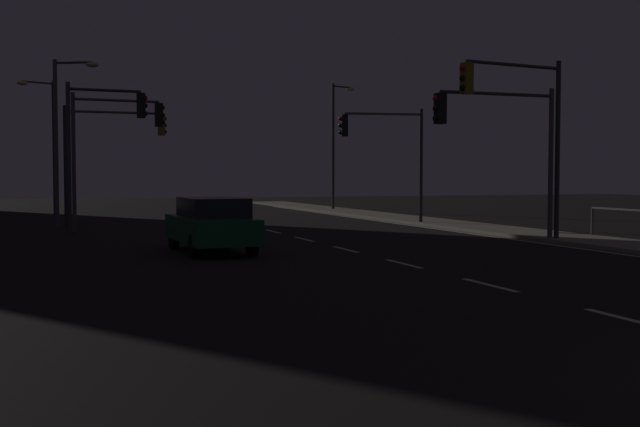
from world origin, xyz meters
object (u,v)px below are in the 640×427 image
Objects in this scene: traffic_light_far_left at (385,142)px; street_lamp_median at (48,135)px; traffic_light_near_right at (518,112)px; traffic_light_near_left at (499,131)px; traffic_light_mid_left at (114,135)px; street_lamp_far_end at (336,135)px; traffic_light_far_center at (102,130)px; car at (212,224)px; street_lamp_across_street at (63,126)px; traffic_light_overhead_east at (111,141)px.

street_lamp_median is at bearing 136.51° from traffic_light_far_left.
traffic_light_near_right is 27.40m from street_lamp_median.
traffic_light_near_left is 15.25m from traffic_light_mid_left.
traffic_light_far_left is at bearing -101.82° from street_lamp_far_end.
traffic_light_far_center is 1.76m from traffic_light_mid_left.
car is 0.91× the size of traffic_light_near_left.
traffic_light_near_left is at bearing -2.06° from car.
street_lamp_median is (-13.56, 23.27, 0.79)m from traffic_light_near_left.
street_lamp_across_street is at bearing 163.90° from traffic_light_far_left.
traffic_light_mid_left reaches higher than traffic_light_far_left.
car is at bearing -73.86° from traffic_light_far_center.
traffic_light_overhead_east is 2.25m from street_lamp_across_street.
street_lamp_far_end is 16.99m from street_lamp_median.
traffic_light_mid_left is 19.96m from street_lamp_far_end.
traffic_light_mid_left is at bearing 100.60° from car.
traffic_light_mid_left is at bearing 137.61° from traffic_light_near_right.
street_lamp_far_end is 1.06× the size of street_lamp_median.
street_lamp_median is (-1.91, 14.47, 0.50)m from traffic_light_far_center.
traffic_light_far_left is at bearing 87.42° from traffic_light_near_left.
traffic_light_far_center is at bearing -174.41° from traffic_light_far_left.
traffic_light_far_center is (-12.23, 8.99, -0.30)m from traffic_light_near_right.
traffic_light_far_left is 12.15m from traffic_light_far_center.
street_lamp_median reaches higher than traffic_light_far_left.
street_lamp_across_street reaches higher than traffic_light_far_left.
traffic_light_mid_left is at bearing 71.60° from traffic_light_far_center.
traffic_light_far_center reaches higher than traffic_light_near_left.
traffic_light_far_center is at bearing 143.67° from traffic_light_near_right.
traffic_light_mid_left is (-0.20, -4.09, 0.06)m from traffic_light_overhead_east.
traffic_light_near_left is at bearing -59.78° from street_lamp_median.
street_lamp_far_end reaches higher than traffic_light_overhead_east.
traffic_light_far_center is (-12.09, -1.18, 0.23)m from traffic_light_far_left.
street_lamp_far_end reaches higher than car.
traffic_light_overhead_east is 0.73× the size of street_lamp_across_street.
traffic_light_near_left is 0.67× the size of street_lamp_median.
traffic_light_mid_left reaches higher than traffic_light_overhead_east.
traffic_light_overhead_east is at bearing 127.91° from traffic_light_near_right.
traffic_light_mid_left is 0.74× the size of street_lamp_median.
traffic_light_near_right is 0.75× the size of street_lamp_far_end.
street_lamp_median reaches higher than traffic_light_near_left.
street_lamp_median is at bearing 97.52° from traffic_light_far_center.
street_lamp_median reaches higher than traffic_light_far_center.
street_lamp_far_end reaches higher than traffic_light_far_center.
street_lamp_far_end is (3.41, 24.15, 1.12)m from traffic_light_near_left.
traffic_light_overhead_east is 18.18m from traffic_light_near_left.
street_lamp_across_street is at bearing 118.85° from traffic_light_mid_left.
traffic_light_far_center is (-0.75, -5.75, 0.16)m from traffic_light_overhead_east.
traffic_light_far_center is at bearing -134.46° from street_lamp_far_end.
street_lamp_far_end is at bearing 43.32° from traffic_light_mid_left.
traffic_light_far_center reaches higher than traffic_light_overhead_east.
traffic_light_overhead_east reaches higher than traffic_light_near_left.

